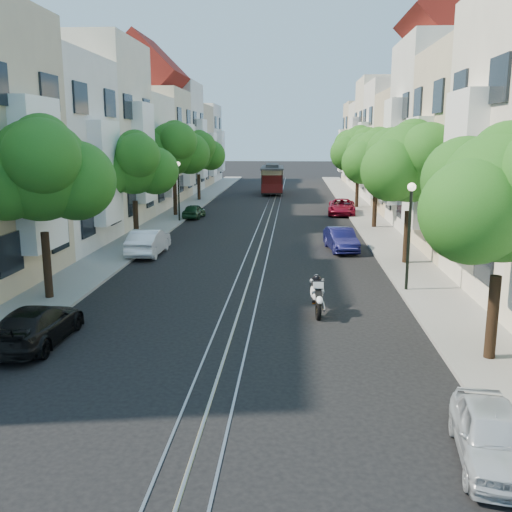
% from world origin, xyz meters
% --- Properties ---
extents(ground, '(200.00, 200.00, 0.00)m').
position_xyz_m(ground, '(0.00, 28.00, 0.00)').
color(ground, black).
rests_on(ground, ground).
extents(sidewalk_east, '(2.50, 80.00, 0.12)m').
position_xyz_m(sidewalk_east, '(7.25, 28.00, 0.06)').
color(sidewalk_east, gray).
rests_on(sidewalk_east, ground).
extents(sidewalk_west, '(2.50, 80.00, 0.12)m').
position_xyz_m(sidewalk_west, '(-7.25, 28.00, 0.06)').
color(sidewalk_west, gray).
rests_on(sidewalk_west, ground).
extents(rail_left, '(0.06, 80.00, 0.02)m').
position_xyz_m(rail_left, '(-0.55, 28.00, 0.01)').
color(rail_left, gray).
rests_on(rail_left, ground).
extents(rail_slot, '(0.06, 80.00, 0.02)m').
position_xyz_m(rail_slot, '(0.00, 28.00, 0.01)').
color(rail_slot, gray).
rests_on(rail_slot, ground).
extents(rail_right, '(0.06, 80.00, 0.02)m').
position_xyz_m(rail_right, '(0.55, 28.00, 0.01)').
color(rail_right, gray).
rests_on(rail_right, ground).
extents(lane_line, '(0.08, 80.00, 0.01)m').
position_xyz_m(lane_line, '(0.00, 28.00, 0.00)').
color(lane_line, tan).
rests_on(lane_line, ground).
extents(townhouses_east, '(7.75, 72.00, 12.00)m').
position_xyz_m(townhouses_east, '(11.87, 27.91, 5.18)').
color(townhouses_east, beige).
rests_on(townhouses_east, ground).
extents(townhouses_west, '(7.75, 72.00, 11.76)m').
position_xyz_m(townhouses_west, '(-11.87, 27.91, 5.08)').
color(townhouses_west, silver).
rests_on(townhouses_west, ground).
extents(tree_e_a, '(4.72, 3.87, 6.27)m').
position_xyz_m(tree_e_a, '(7.26, -3.02, 4.40)').
color(tree_e_a, black).
rests_on(tree_e_a, ground).
extents(tree_e_b, '(4.93, 4.08, 6.68)m').
position_xyz_m(tree_e_b, '(7.26, 8.98, 4.73)').
color(tree_e_b, black).
rests_on(tree_e_b, ground).
extents(tree_e_c, '(4.84, 3.99, 6.52)m').
position_xyz_m(tree_e_c, '(7.26, 19.98, 4.60)').
color(tree_e_c, black).
rests_on(tree_e_c, ground).
extents(tree_e_d, '(5.01, 4.16, 6.85)m').
position_xyz_m(tree_e_d, '(7.26, 30.98, 4.87)').
color(tree_e_d, black).
rests_on(tree_e_d, ground).
extents(tree_w_a, '(4.93, 4.08, 6.68)m').
position_xyz_m(tree_w_a, '(-7.14, 1.98, 4.73)').
color(tree_w_a, black).
rests_on(tree_w_a, ground).
extents(tree_w_b, '(4.72, 3.87, 6.27)m').
position_xyz_m(tree_w_b, '(-7.14, 13.98, 4.40)').
color(tree_w_b, black).
rests_on(tree_w_b, ground).
extents(tree_w_c, '(5.13, 4.28, 7.09)m').
position_xyz_m(tree_w_c, '(-7.14, 24.98, 5.07)').
color(tree_w_c, black).
rests_on(tree_w_c, ground).
extents(tree_w_d, '(4.84, 3.99, 6.52)m').
position_xyz_m(tree_w_d, '(-7.14, 35.98, 4.60)').
color(tree_w_d, black).
rests_on(tree_w_d, ground).
extents(lamp_east, '(0.32, 0.32, 4.16)m').
position_xyz_m(lamp_east, '(6.30, 4.00, 2.85)').
color(lamp_east, black).
rests_on(lamp_east, ground).
extents(lamp_west, '(0.32, 0.32, 4.16)m').
position_xyz_m(lamp_west, '(-6.30, 22.00, 2.85)').
color(lamp_west, black).
rests_on(lamp_west, ground).
extents(sportbike_rider, '(0.51, 2.08, 1.43)m').
position_xyz_m(sportbike_rider, '(2.69, 0.98, 0.75)').
color(sportbike_rider, black).
rests_on(sportbike_rider, ground).
extents(cable_car, '(2.57, 7.58, 2.89)m').
position_xyz_m(cable_car, '(-0.50, 43.50, 1.71)').
color(cable_car, black).
rests_on(cable_car, ground).
extents(parked_car_e_near, '(1.70, 3.34, 1.09)m').
position_xyz_m(parked_car_e_near, '(5.60, -8.00, 0.55)').
color(parked_car_e_near, '#B7BDC4').
rests_on(parked_car_e_near, ground).
extents(parked_car_e_mid, '(1.78, 3.84, 1.22)m').
position_xyz_m(parked_car_e_mid, '(4.40, 12.26, 0.61)').
color(parked_car_e_mid, '#0B0C38').
rests_on(parked_car_e_mid, ground).
extents(parked_car_e_far, '(2.37, 4.58, 1.24)m').
position_xyz_m(parked_car_e_far, '(5.60, 26.75, 0.62)').
color(parked_car_e_far, maroon).
rests_on(parked_car_e_far, ground).
extents(parked_car_w_near, '(1.64, 4.02, 1.16)m').
position_xyz_m(parked_car_w_near, '(-5.60, -2.51, 0.58)').
color(parked_car_w_near, black).
rests_on(parked_car_w_near, ground).
extents(parked_car_w_mid, '(1.46, 4.10, 1.35)m').
position_xyz_m(parked_car_w_mid, '(-5.60, 10.51, 0.67)').
color(parked_car_w_mid, white).
rests_on(parked_car_w_mid, ground).
extents(parked_car_w_far, '(1.47, 3.20, 1.06)m').
position_xyz_m(parked_car_w_far, '(-5.60, 24.05, 0.53)').
color(parked_car_w_far, '#16381F').
rests_on(parked_car_w_far, ground).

